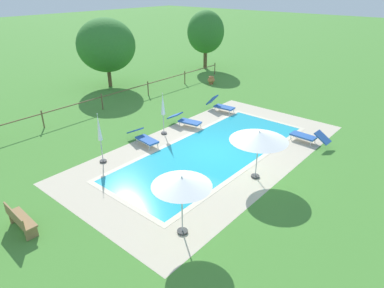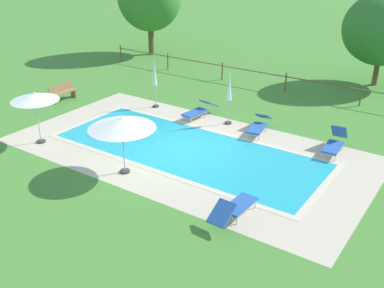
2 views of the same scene
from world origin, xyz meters
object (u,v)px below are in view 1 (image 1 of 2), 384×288
(patio_umbrella_open_foreground, at_px, (259,136))
(tree_west_mid, at_px, (106,45))
(sun_lounger_north_far, at_px, (143,137))
(tree_centre, at_px, (206,32))
(sun_lounger_north_end, at_px, (309,137))
(patio_umbrella_closed_row_west, at_px, (100,133))
(sun_lounger_north_near_steps, at_px, (185,120))
(wooden_bench_lawn_side, at_px, (20,219))
(patio_umbrella_closed_row_mid_west, at_px, (163,108))
(sun_lounger_north_mid, at_px, (221,105))
(terracotta_urn_near_fence, at_px, (211,80))
(patio_umbrella_open_by_bench, at_px, (182,182))

(patio_umbrella_open_foreground, xyz_separation_m, tree_west_mid, (4.69, 16.17, 1.27))
(sun_lounger_north_far, relative_size, patio_umbrella_open_foreground, 0.89)
(sun_lounger_north_far, height_order, patio_umbrella_open_foreground, patio_umbrella_open_foreground)
(tree_centre, bearing_deg, patio_umbrella_open_foreground, -135.50)
(sun_lounger_north_end, distance_m, patio_umbrella_closed_row_west, 10.44)
(sun_lounger_north_near_steps, height_order, wooden_bench_lawn_side, wooden_bench_lawn_side)
(sun_lounger_north_far, xyz_separation_m, patio_umbrella_closed_row_west, (-2.58, -0.05, 1.13))
(patio_umbrella_closed_row_mid_west, bearing_deg, sun_lounger_north_mid, -2.44)
(sun_lounger_north_near_steps, relative_size, tree_centre, 0.41)
(sun_lounger_north_far, height_order, tree_centre, tree_centre)
(sun_lounger_north_near_steps, xyz_separation_m, sun_lounger_north_far, (-3.19, 0.07, 0.00))
(patio_umbrella_open_foreground, bearing_deg, terracotta_urn_near_fence, 44.91)
(patio_umbrella_open_foreground, relative_size, patio_umbrella_closed_row_mid_west, 1.02)
(sun_lounger_north_mid, relative_size, patio_umbrella_closed_row_mid_west, 0.83)
(wooden_bench_lawn_side, relative_size, tree_west_mid, 0.29)
(sun_lounger_north_far, xyz_separation_m, tree_centre, (15.33, 8.10, 3.00))
(sun_lounger_north_far, relative_size, patio_umbrella_closed_row_mid_west, 0.91)
(patio_umbrella_open_by_bench, xyz_separation_m, patio_umbrella_closed_row_mid_west, (5.41, 6.22, -0.48))
(patio_umbrella_open_by_bench, relative_size, patio_umbrella_closed_row_west, 0.92)
(sun_lounger_north_end, xyz_separation_m, patio_umbrella_closed_row_west, (-8.17, 6.40, 1.12))
(patio_umbrella_closed_row_west, bearing_deg, terracotta_urn_near_fence, 17.19)
(sun_lounger_north_end, bearing_deg, sun_lounger_north_mid, 81.25)
(sun_lounger_north_far, xyz_separation_m, patio_umbrella_open_by_bench, (-3.85, -6.14, 1.63))
(sun_lounger_north_far, xyz_separation_m, patio_umbrella_closed_row_mid_west, (1.56, 0.08, 1.14))
(tree_centre, bearing_deg, patio_umbrella_closed_row_west, -155.54)
(sun_lounger_north_far, relative_size, patio_umbrella_closed_row_west, 0.88)
(tree_centre, bearing_deg, wooden_bench_lawn_side, -156.03)
(sun_lounger_north_end, xyz_separation_m, tree_west_mid, (-0.06, 16.48, 2.83))
(sun_lounger_north_near_steps, relative_size, sun_lounger_north_mid, 1.10)
(terracotta_urn_near_fence, xyz_separation_m, tree_centre, (4.09, 3.88, 3.01))
(sun_lounger_north_far, distance_m, tree_west_mid, 11.79)
(sun_lounger_north_end, height_order, wooden_bench_lawn_side, wooden_bench_lawn_side)
(patio_umbrella_closed_row_mid_west, xyz_separation_m, tree_west_mid, (3.96, 9.95, 1.70))
(sun_lounger_north_end, height_order, patio_umbrella_open_by_bench, patio_umbrella_open_by_bench)
(patio_umbrella_closed_row_west, bearing_deg, sun_lounger_north_end, -38.11)
(patio_umbrella_open_by_bench, distance_m, patio_umbrella_closed_row_mid_west, 8.26)
(patio_umbrella_open_foreground, bearing_deg, patio_umbrella_open_by_bench, 179.95)
(patio_umbrella_closed_row_west, bearing_deg, tree_west_mid, 51.19)
(patio_umbrella_open_foreground, relative_size, patio_umbrella_open_by_bench, 1.09)
(patio_umbrella_closed_row_mid_west, distance_m, tree_west_mid, 10.84)
(patio_umbrella_open_foreground, height_order, patio_umbrella_open_by_bench, patio_umbrella_open_by_bench)
(patio_umbrella_open_by_bench, xyz_separation_m, tree_west_mid, (9.37, 16.16, 1.21))
(patio_umbrella_open_foreground, relative_size, patio_umbrella_closed_row_west, 1.00)
(tree_west_mid, bearing_deg, wooden_bench_lawn_side, -136.90)
(tree_west_mid, bearing_deg, sun_lounger_north_far, -118.84)
(patio_umbrella_closed_row_mid_west, height_order, wooden_bench_lawn_side, patio_umbrella_closed_row_mid_west)
(terracotta_urn_near_fence, distance_m, tree_centre, 6.39)
(sun_lounger_north_far, distance_m, patio_umbrella_closed_row_west, 2.82)
(sun_lounger_north_near_steps, distance_m, wooden_bench_lawn_side, 10.64)
(sun_lounger_north_end, relative_size, tree_centre, 0.39)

